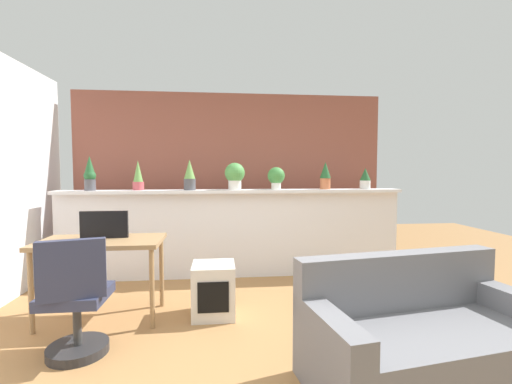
{
  "coord_description": "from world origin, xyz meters",
  "views": [
    {
      "loc": [
        -0.18,
        -2.49,
        1.39
      ],
      "look_at": [
        0.2,
        1.13,
        1.16
      ],
      "focal_mm": 24.26,
      "sensor_mm": 36.0,
      "label": 1
    }
  ],
  "objects_px": {
    "potted_plant_4": "(276,177)",
    "desk": "(101,249)",
    "potted_plant_5": "(325,175)",
    "office_chair": "(76,306)",
    "potted_plant_0": "(90,174)",
    "potted_plant_3": "(235,175)",
    "side_cube_shelf": "(214,290)",
    "potted_plant_2": "(190,175)",
    "potted_plant_6": "(365,178)",
    "tv_monitor": "(104,224)",
    "potted_plant_1": "(138,176)",
    "couch": "(423,339)"
  },
  "relations": [
    {
      "from": "potted_plant_5",
      "to": "desk",
      "type": "xyz_separation_m",
      "value": [
        -2.49,
        -1.16,
        -0.66
      ]
    },
    {
      "from": "potted_plant_5",
      "to": "office_chair",
      "type": "distance_m",
      "value": 3.21
    },
    {
      "from": "potted_plant_5",
      "to": "office_chair",
      "type": "relative_size",
      "value": 0.4
    },
    {
      "from": "potted_plant_0",
      "to": "potted_plant_4",
      "type": "xyz_separation_m",
      "value": [
        2.32,
        0.04,
        -0.04
      ]
    },
    {
      "from": "potted_plant_0",
      "to": "desk",
      "type": "height_order",
      "value": "potted_plant_0"
    },
    {
      "from": "potted_plant_5",
      "to": "potted_plant_6",
      "type": "height_order",
      "value": "potted_plant_5"
    },
    {
      "from": "desk",
      "to": "office_chair",
      "type": "distance_m",
      "value": 0.74
    },
    {
      "from": "potted_plant_6",
      "to": "desk",
      "type": "height_order",
      "value": "potted_plant_6"
    },
    {
      "from": "office_chair",
      "to": "couch",
      "type": "relative_size",
      "value": 0.55
    },
    {
      "from": "potted_plant_4",
      "to": "couch",
      "type": "bearing_deg",
      "value": -76.36
    },
    {
      "from": "tv_monitor",
      "to": "potted_plant_3",
      "type": "bearing_deg",
      "value": 40.15
    },
    {
      "from": "potted_plant_4",
      "to": "couch",
      "type": "distance_m",
      "value": 2.67
    },
    {
      "from": "potted_plant_4",
      "to": "tv_monitor",
      "type": "xyz_separation_m",
      "value": [
        -1.83,
        -1.09,
        -0.43
      ]
    },
    {
      "from": "potted_plant_6",
      "to": "desk",
      "type": "relative_size",
      "value": 0.26
    },
    {
      "from": "potted_plant_1",
      "to": "potted_plant_3",
      "type": "height_order",
      "value": "potted_plant_1"
    },
    {
      "from": "potted_plant_2",
      "to": "potted_plant_6",
      "type": "distance_m",
      "value": 2.32
    },
    {
      "from": "potted_plant_2",
      "to": "tv_monitor",
      "type": "relative_size",
      "value": 0.89
    },
    {
      "from": "potted_plant_0",
      "to": "potted_plant_3",
      "type": "height_order",
      "value": "potted_plant_0"
    },
    {
      "from": "potted_plant_0",
      "to": "side_cube_shelf",
      "type": "height_order",
      "value": "potted_plant_0"
    },
    {
      "from": "potted_plant_6",
      "to": "desk",
      "type": "bearing_deg",
      "value": -159.05
    },
    {
      "from": "potted_plant_3",
      "to": "potted_plant_5",
      "type": "height_order",
      "value": "potted_plant_5"
    },
    {
      "from": "potted_plant_6",
      "to": "couch",
      "type": "distance_m",
      "value": 2.67
    },
    {
      "from": "potted_plant_0",
      "to": "couch",
      "type": "bearing_deg",
      "value": -39.08
    },
    {
      "from": "potted_plant_0",
      "to": "potted_plant_6",
      "type": "relative_size",
      "value": 1.52
    },
    {
      "from": "potted_plant_4",
      "to": "potted_plant_6",
      "type": "xyz_separation_m",
      "value": [
        1.21,
        -0.0,
        -0.02
      ]
    },
    {
      "from": "potted_plant_2",
      "to": "potted_plant_3",
      "type": "xyz_separation_m",
      "value": [
        0.57,
        0.04,
        0.0
      ]
    },
    {
      "from": "potted_plant_2",
      "to": "tv_monitor",
      "type": "xyz_separation_m",
      "value": [
        -0.71,
        -1.04,
        -0.45
      ]
    },
    {
      "from": "potted_plant_5",
      "to": "potted_plant_0",
      "type": "bearing_deg",
      "value": -179.47
    },
    {
      "from": "potted_plant_2",
      "to": "potted_plant_5",
      "type": "bearing_deg",
      "value": 1.07
    },
    {
      "from": "desk",
      "to": "side_cube_shelf",
      "type": "distance_m",
      "value": 1.11
    },
    {
      "from": "potted_plant_4",
      "to": "desk",
      "type": "height_order",
      "value": "potted_plant_4"
    },
    {
      "from": "potted_plant_6",
      "to": "desk",
      "type": "xyz_separation_m",
      "value": [
        -3.04,
        -1.17,
        -0.62
      ]
    },
    {
      "from": "potted_plant_5",
      "to": "tv_monitor",
      "type": "distance_m",
      "value": 2.74
    },
    {
      "from": "potted_plant_5",
      "to": "potted_plant_1",
      "type": "bearing_deg",
      "value": 179.18
    },
    {
      "from": "potted_plant_1",
      "to": "potted_plant_2",
      "type": "relative_size",
      "value": 0.97
    },
    {
      "from": "potted_plant_0",
      "to": "desk",
      "type": "bearing_deg",
      "value": -66.65
    },
    {
      "from": "potted_plant_4",
      "to": "potted_plant_1",
      "type": "bearing_deg",
      "value": 179.26
    },
    {
      "from": "potted_plant_3",
      "to": "potted_plant_6",
      "type": "relative_size",
      "value": 1.23
    },
    {
      "from": "potted_plant_5",
      "to": "couch",
      "type": "distance_m",
      "value": 2.6
    },
    {
      "from": "potted_plant_4",
      "to": "couch",
      "type": "xyz_separation_m",
      "value": [
        0.58,
        -2.39,
        -1.02
      ]
    },
    {
      "from": "office_chair",
      "to": "couch",
      "type": "distance_m",
      "value": 2.44
    },
    {
      "from": "office_chair",
      "to": "potted_plant_1",
      "type": "bearing_deg",
      "value": 88.81
    },
    {
      "from": "potted_plant_2",
      "to": "side_cube_shelf",
      "type": "height_order",
      "value": "potted_plant_2"
    },
    {
      "from": "potted_plant_2",
      "to": "potted_plant_4",
      "type": "distance_m",
      "value": 1.11
    },
    {
      "from": "desk",
      "to": "tv_monitor",
      "type": "distance_m",
      "value": 0.23
    },
    {
      "from": "potted_plant_1",
      "to": "office_chair",
      "type": "height_order",
      "value": "potted_plant_1"
    },
    {
      "from": "potted_plant_3",
      "to": "office_chair",
      "type": "distance_m",
      "value": 2.43
    },
    {
      "from": "potted_plant_1",
      "to": "couch",
      "type": "height_order",
      "value": "potted_plant_1"
    },
    {
      "from": "potted_plant_0",
      "to": "couch",
      "type": "distance_m",
      "value": 3.88
    },
    {
      "from": "tv_monitor",
      "to": "office_chair",
      "type": "bearing_deg",
      "value": -87.8
    }
  ]
}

